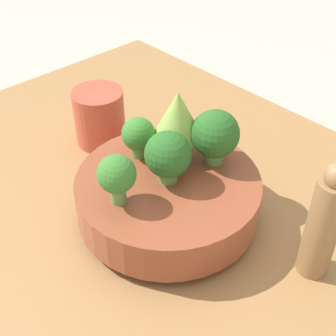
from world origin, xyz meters
TOP-DOWN VIEW (x-y plane):
  - ground_plane at (0.00, 0.00)m, footprint 6.00×6.00m
  - table at (0.00, 0.00)m, footprint 0.98×0.68m
  - bowl at (-0.02, 0.04)m, footprint 0.26×0.26m
  - broccoli_floret_right at (0.05, 0.03)m, footprint 0.05×0.05m
  - romanesco_piece_near at (0.01, -0.01)m, footprint 0.07×0.07m
  - broccoli_floret_center at (-0.02, 0.04)m, footprint 0.06×0.06m
  - broccoli_floret_back at (-0.01, 0.11)m, footprint 0.05×0.05m
  - broccoli_floret_front at (-0.04, -0.04)m, footprint 0.07×0.07m
  - cup at (0.20, -0.01)m, footprint 0.09×0.09m
  - pepper_mill at (-0.22, -0.04)m, footprint 0.04×0.04m

SIDE VIEW (x-z plane):
  - ground_plane at x=0.00m, z-range 0.00..0.00m
  - table at x=0.00m, z-range 0.00..0.05m
  - bowl at x=-0.02m, z-range 0.05..0.13m
  - cup at x=0.20m, z-range 0.05..0.15m
  - pepper_mill at x=-0.22m, z-range 0.04..0.22m
  - broccoli_floret_right at x=0.05m, z-range 0.12..0.19m
  - broccoli_floret_center at x=-0.02m, z-range 0.12..0.20m
  - broccoli_floret_back at x=-0.01m, z-range 0.13..0.20m
  - broccoli_floret_front at x=-0.04m, z-range 0.12..0.21m
  - romanesco_piece_near at x=0.01m, z-range 0.13..0.24m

